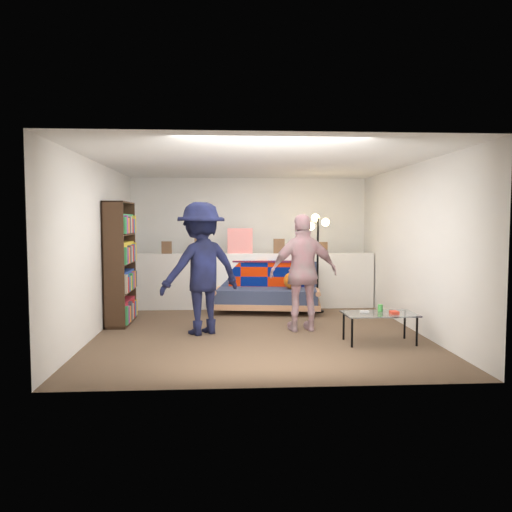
# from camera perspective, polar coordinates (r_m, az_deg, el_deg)

# --- Properties ---
(ground) EXTENTS (5.00, 5.00, 0.00)m
(ground) POSITION_cam_1_polar(r_m,az_deg,el_deg) (7.29, 0.20, -8.48)
(ground) COLOR brown
(ground) RESTS_ON ground
(room_shell) EXTENTS (4.60, 5.05, 2.45)m
(room_shell) POSITION_cam_1_polar(r_m,az_deg,el_deg) (7.59, -0.03, 4.72)
(room_shell) COLOR silver
(room_shell) RESTS_ON ground
(half_wall_ledge) EXTENTS (4.45, 0.15, 1.00)m
(half_wall_ledge) POSITION_cam_1_polar(r_m,az_deg,el_deg) (8.98, -0.55, -2.88)
(half_wall_ledge) COLOR silver
(half_wall_ledge) RESTS_ON ground
(ledge_decor) EXTENTS (2.97, 0.02, 0.45)m
(ledge_decor) POSITION_cam_1_polar(r_m,az_deg,el_deg) (8.90, -2.01, 1.43)
(ledge_decor) COLOR brown
(ledge_decor) RESTS_ON half_wall_ledge
(futon_sofa) EXTENTS (1.91, 1.10, 0.78)m
(futon_sofa) POSITION_cam_1_polar(r_m,az_deg,el_deg) (8.68, 1.39, -4.03)
(futon_sofa) COLOR tan
(futon_sofa) RESTS_ON ground
(bookshelf) EXTENTS (0.31, 0.93, 1.87)m
(bookshelf) POSITION_cam_1_polar(r_m,az_deg,el_deg) (7.93, -15.29, -1.23)
(bookshelf) COLOR black
(bookshelf) RESTS_ON ground
(coffee_table) EXTENTS (0.94, 0.53, 0.48)m
(coffee_table) POSITION_cam_1_polar(r_m,az_deg,el_deg) (6.69, 13.98, -6.57)
(coffee_table) COLOR black
(coffee_table) RESTS_ON ground
(floor_lamp) EXTENTS (0.40, 0.33, 1.70)m
(floor_lamp) POSITION_cam_1_polar(r_m,az_deg,el_deg) (8.68, 7.02, 1.53)
(floor_lamp) COLOR black
(floor_lamp) RESTS_ON ground
(person_left) EXTENTS (1.37, 1.18, 1.84)m
(person_left) POSITION_cam_1_polar(r_m,az_deg,el_deg) (7.00, -6.30, -1.41)
(person_left) COLOR black
(person_left) RESTS_ON ground
(person_right) EXTENTS (1.03, 0.52, 1.68)m
(person_right) POSITION_cam_1_polar(r_m,az_deg,el_deg) (7.18, 5.46, -1.91)
(person_right) COLOR pink
(person_right) RESTS_ON ground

